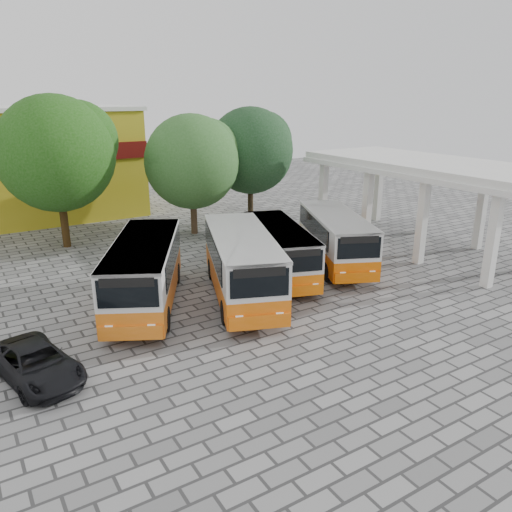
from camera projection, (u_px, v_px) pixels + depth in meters
ground at (332, 302)px, 23.06m from camera, size 90.00×90.00×0.00m
terminal_shelter at (428, 168)px, 30.03m from camera, size 6.80×15.80×5.40m
bus_far_left at (145, 269)px, 22.21m from camera, size 6.10×8.99×3.01m
bus_centre_left at (242, 262)px, 23.09m from camera, size 5.49×9.15×3.09m
bus_centre_right at (279, 248)px, 25.93m from camera, size 4.55×7.98×2.70m
bus_far_right at (336, 236)px, 27.72m from camera, size 5.49×8.56×2.87m
tree_left at (57, 150)px, 29.71m from camera, size 7.29×6.94×9.26m
tree_middle at (193, 159)px, 33.00m from camera, size 6.56×6.25×8.02m
tree_right at (251, 148)px, 36.18m from camera, size 6.54×6.23×8.37m
parked_car at (36, 363)px, 16.67m from camera, size 2.94×4.65×1.20m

